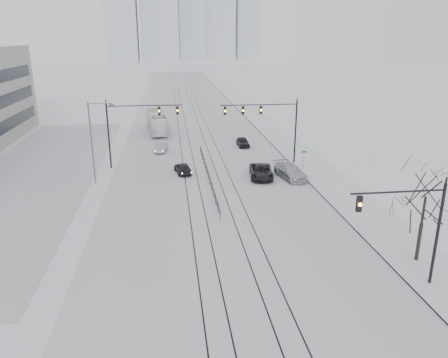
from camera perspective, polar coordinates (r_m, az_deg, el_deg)
road at (r=78.81m, az=-4.08°, el=6.75°), size 22.00×260.00×0.02m
sidewalk_east at (r=80.63m, az=5.61°, el=7.02°), size 5.00×260.00×0.16m
curb at (r=80.14m, az=3.89°, el=6.98°), size 0.10×260.00×0.12m
parking_strip at (r=56.70m, az=-23.16°, el=0.79°), size 14.00×60.00×0.03m
tram_rails at (r=59.36m, az=-2.97°, el=3.00°), size 5.30×180.00×0.01m
skyline at (r=291.33m, az=-5.75°, el=21.03°), size 96.00×48.00×72.00m
traffic_mast_near at (r=29.62m, az=23.72°, el=-5.15°), size 6.10×0.37×7.00m
traffic_mast_ne at (r=54.45m, az=6.00°, el=7.74°), size 9.60×0.37×8.00m
traffic_mast_nw at (r=54.26m, az=-11.83°, el=7.21°), size 9.10×0.37×8.00m
street_light_west at (r=48.95m, az=-16.61°, el=5.25°), size 2.73×0.25×9.00m
bare_tree at (r=33.23m, az=24.73°, el=-2.94°), size 4.40×4.40×6.10m
median_fence at (r=49.65m, az=-2.11°, el=0.58°), size 0.06×24.00×1.00m
street_sign at (r=53.50m, az=10.38°, el=2.78°), size 0.70×0.06×2.40m
sedan_sb_inner at (r=51.83m, az=-5.40°, el=1.42°), size 2.25×4.09×1.32m
sedan_sb_outer at (r=62.12m, az=-8.18°, el=4.11°), size 1.96×4.02×1.27m
sedan_nb_front at (r=50.15m, az=4.88°, el=0.97°), size 3.15×5.67×1.50m
sedan_nb_right at (r=50.38m, az=8.66°, el=0.95°), size 3.29×5.80×1.58m
sedan_nb_far at (r=64.62m, az=2.48°, el=4.84°), size 1.62×3.91×1.33m
box_truck at (r=75.14m, az=-8.77°, el=7.33°), size 4.04×12.33×3.37m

